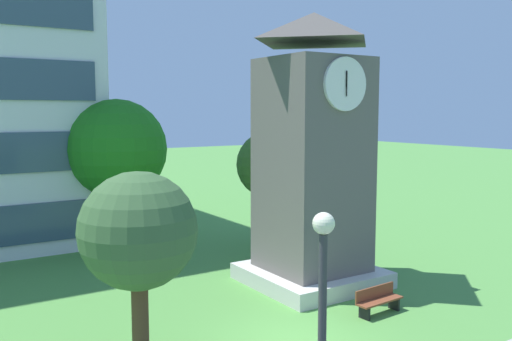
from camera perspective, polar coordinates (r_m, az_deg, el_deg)
clock_tower at (r=20.83m, az=5.91°, el=0.51°), size 4.58×4.58×10.23m
park_bench at (r=18.86m, az=12.58°, el=-13.00°), size 1.83×0.60×0.88m
street_lamp at (r=9.25m, az=6.90°, el=-15.63°), size 0.36×0.36×5.02m
tree_by_building at (r=26.48m, az=1.47°, el=0.55°), size 3.26×3.26×5.69m
tree_near_tower at (r=27.29m, az=-14.23°, el=2.18°), size 4.80×4.80×7.21m
tree_streetside at (r=14.12m, az=-12.15°, el=-6.29°), size 3.00×3.00×5.14m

